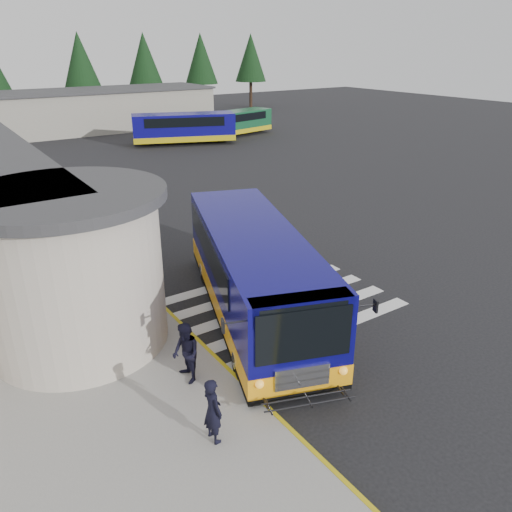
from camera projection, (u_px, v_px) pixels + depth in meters
ground at (274, 292)px, 18.87m from camera, size 140.00×140.00×0.00m
curb_strip at (133, 278)px, 19.81m from camera, size 0.12×34.00×0.16m
crosswalk at (276, 304)px, 18.00m from camera, size 8.00×5.35×0.01m
depot_building at (89, 110)px, 53.14m from camera, size 26.40×8.40×4.20m
tree_line at (65, 61)px, 57.55m from camera, size 58.40×4.40×10.00m
transit_bus at (254, 276)px, 16.78m from camera, size 6.55×11.09×3.06m
pedestrian_a at (213, 410)px, 11.35m from camera, size 0.43×0.63×1.67m
pedestrian_b at (186, 353)px, 13.38m from camera, size 0.71×0.89×1.74m
bollard at (253, 382)px, 12.75m from camera, size 0.09×0.09×1.09m
far_bus_a at (184, 127)px, 45.95m from camera, size 9.58×5.67×2.39m
far_bus_b at (236, 122)px, 50.37m from camera, size 8.39×3.89×2.09m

